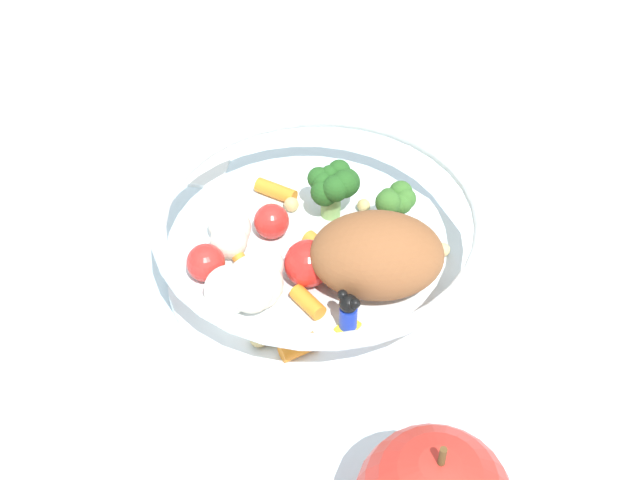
# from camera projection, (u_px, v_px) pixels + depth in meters

# --- Properties ---
(ground_plane) EXTENTS (2.40, 2.40, 0.00)m
(ground_plane) POSITION_uv_depth(u_px,v_px,m) (303.00, 278.00, 0.60)
(ground_plane) COLOR silver
(food_container) EXTENTS (0.22, 0.22, 0.07)m
(food_container) POSITION_uv_depth(u_px,v_px,m) (319.00, 247.00, 0.57)
(food_container) COLOR white
(food_container) RESTS_ON ground_plane
(folded_napkin) EXTENTS (0.19, 0.19, 0.01)m
(folded_napkin) POSITION_uv_depth(u_px,v_px,m) (156.00, 124.00, 0.72)
(folded_napkin) COLOR white
(folded_napkin) RESTS_ON ground_plane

